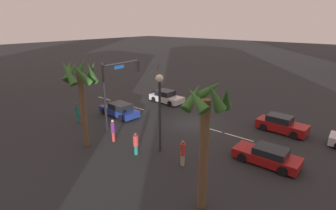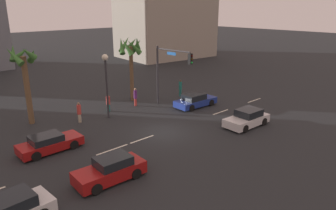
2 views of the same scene
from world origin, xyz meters
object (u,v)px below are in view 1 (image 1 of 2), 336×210
Objects in this scene: car_4 at (119,110)px; palm_tree_1 at (207,118)px; car_3 at (267,156)px; pedestrian_0 at (136,143)px; traffic_signal at (117,83)px; palm_tree_2 at (80,79)px; pedestrian_1 at (77,112)px; pedestrian_2 at (183,152)px; car_5 at (166,97)px; pedestrian_3 at (113,130)px; car_1 at (281,125)px; streetlamp at (160,98)px.

palm_tree_1 is at bearing 155.68° from car_4.
car_3 is 14.84m from car_4.
car_4 reaches higher than car_3.
car_3 is at bearing -148.82° from pedestrian_0.
traffic_signal is 0.88× the size of palm_tree_2.
car_3 is 16.88m from pedestrian_1.
pedestrian_0 is at bearing -158.88° from palm_tree_2.
pedestrian_2 is (-10.61, 3.67, 0.33)m from car_4.
palm_tree_2 is at bearing 18.11° from pedestrian_2.
car_5 is 2.52× the size of pedestrian_0.
pedestrian_1 is at bearing 29.13° from traffic_signal.
car_4 is 4.28m from traffic_signal.
traffic_signal is (12.84, 1.78, 3.42)m from car_3.
pedestrian_0 is 2.96m from pedestrian_3.
pedestrian_3 is at bearing 108.11° from car_5.
traffic_signal is at bearing -73.51° from palm_tree_2.
car_4 is at bearing -113.41° from pedestrian_1.
pedestrian_2 reaches higher than car_5.
car_1 is 0.98× the size of car_3.
palm_tree_1 reaches higher than pedestrian_2.
pedestrian_1 is at bearing -4.97° from pedestrian_3.
palm_tree_2 is (11.55, 6.14, 4.63)m from car_3.
car_4 is (14.84, 0.08, 0.04)m from car_3.
car_3 is 0.63× the size of palm_tree_2.
palm_tree_1 is (-9.59, 2.03, 3.86)m from pedestrian_3.
car_3 is at bearing 99.17° from car_1.
traffic_signal is 4.71m from palm_tree_2.
pedestrian_1 is 1.02× the size of pedestrian_3.
car_5 is 2.26× the size of pedestrian_1.
car_1 is at bearing -130.71° from palm_tree_2.
car_4 is at bearing 24.16° from car_1.
car_3 is 2.29× the size of pedestrian_1.
pedestrian_1 is 0.27× the size of palm_tree_1.
palm_tree_2 reaches higher than pedestrian_3.
streetlamp reaches higher than pedestrian_1.
palm_tree_1 is at bearing 168.06° from pedestrian_3.
pedestrian_3 is 4.71m from palm_tree_2.
pedestrian_0 is at bearing 147.42° from car_4.
pedestrian_2 is 6.42m from pedestrian_3.
pedestrian_3 is (-3.51, 10.73, 0.33)m from car_5.
palm_tree_1 is at bearing 179.03° from palm_tree_2.
palm_tree_2 reaches higher than car_5.
pedestrian_3 reaches higher than pedestrian_2.
palm_tree_2 reaches higher than car_3.
palm_tree_2 is at bearing 101.63° from car_5.
pedestrian_1 reaches higher than pedestrian_2.
pedestrian_0 is (7.69, 4.65, 0.29)m from car_3.
pedestrian_0 is 0.93× the size of pedestrian_2.
palm_tree_1 reaches higher than pedestrian_0.
traffic_signal is at bearing -48.65° from pedestrian_3.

